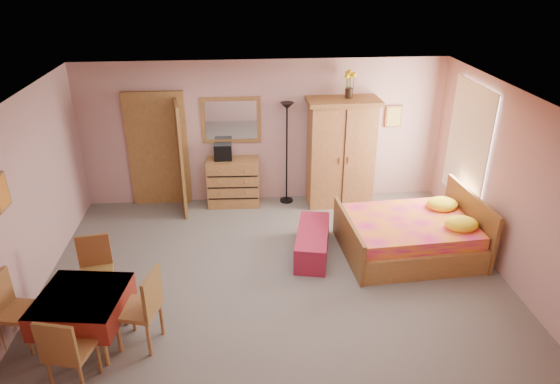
{
  "coord_description": "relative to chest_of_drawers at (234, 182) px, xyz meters",
  "views": [
    {
      "loc": [
        -0.44,
        -6.06,
        4.18
      ],
      "look_at": [
        0.1,
        0.3,
        1.15
      ],
      "focal_mm": 32.0,
      "sensor_mm": 36.0,
      "label": 1
    }
  ],
  "objects": [
    {
      "name": "floor",
      "position": [
        0.58,
        -2.29,
        -0.44
      ],
      "size": [
        6.5,
        6.5,
        0.0
      ],
      "primitive_type": "plane",
      "color": "slate",
      "rests_on": "ground"
    },
    {
      "name": "ceiling",
      "position": [
        0.58,
        -2.29,
        2.16
      ],
      "size": [
        6.5,
        6.5,
        0.0
      ],
      "primitive_type": "plane",
      "rotation": [
        3.14,
        0.0,
        0.0
      ],
      "color": "brown",
      "rests_on": "wall_back"
    },
    {
      "name": "wall_back",
      "position": [
        0.58,
        0.21,
        0.86
      ],
      "size": [
        6.5,
        0.1,
        2.6
      ],
      "primitive_type": "cube",
      "color": "tan",
      "rests_on": "floor"
    },
    {
      "name": "wall_front",
      "position": [
        0.58,
        -4.79,
        0.86
      ],
      "size": [
        6.5,
        0.1,
        2.6
      ],
      "primitive_type": "cube",
      "color": "tan",
      "rests_on": "floor"
    },
    {
      "name": "wall_left",
      "position": [
        -2.67,
        -2.29,
        0.86
      ],
      "size": [
        0.1,
        5.0,
        2.6
      ],
      "primitive_type": "cube",
      "color": "tan",
      "rests_on": "floor"
    },
    {
      "name": "wall_right",
      "position": [
        3.83,
        -2.29,
        0.86
      ],
      "size": [
        0.1,
        5.0,
        2.6
      ],
      "primitive_type": "cube",
      "color": "tan",
      "rests_on": "floor"
    },
    {
      "name": "doorway",
      "position": [
        -1.32,
        0.18,
        0.58
      ],
      "size": [
        1.06,
        0.12,
        2.15
      ],
      "primitive_type": "cube",
      "color": "#9E6B35",
      "rests_on": "floor"
    },
    {
      "name": "window",
      "position": [
        3.79,
        -1.09,
        1.01
      ],
      "size": [
        0.08,
        1.4,
        1.95
      ],
      "primitive_type": "cube",
      "color": "white",
      "rests_on": "wall_right"
    },
    {
      "name": "picture_left",
      "position": [
        -2.64,
        -2.89,
        1.26
      ],
      "size": [
        0.04,
        0.32,
        0.42
      ],
      "primitive_type": "cube",
      "color": "orange",
      "rests_on": "wall_left"
    },
    {
      "name": "picture_back",
      "position": [
        2.93,
        0.18,
        1.11
      ],
      "size": [
        0.3,
        0.04,
        0.4
      ],
      "primitive_type": "cube",
      "color": "#D8BF59",
      "rests_on": "wall_back"
    },
    {
      "name": "chest_of_drawers",
      "position": [
        0.0,
        0.0,
        0.0
      ],
      "size": [
        0.95,
        0.5,
        0.88
      ],
      "primitive_type": "cube",
      "rotation": [
        0.0,
        0.0,
        -0.04
      ],
      "color": "#A16836",
      "rests_on": "floor"
    },
    {
      "name": "wall_mirror",
      "position": [
        0.0,
        0.21,
        1.11
      ],
      "size": [
        1.06,
        0.07,
        0.83
      ],
      "primitive_type": "cube",
      "rotation": [
        0.0,
        0.0,
        -0.02
      ],
      "color": "white",
      "rests_on": "wall_back"
    },
    {
      "name": "stereo",
      "position": [
        -0.16,
        0.02,
        0.59
      ],
      "size": [
        0.31,
        0.23,
        0.29
      ],
      "primitive_type": "cube",
      "rotation": [
        0.0,
        0.0,
        -0.01
      ],
      "color": "black",
      "rests_on": "chest_of_drawers"
    },
    {
      "name": "floor_lamp",
      "position": [
        0.98,
        0.03,
        0.51
      ],
      "size": [
        0.29,
        0.29,
        1.89
      ],
      "primitive_type": "cube",
      "rotation": [
        0.0,
        0.0,
        -0.23
      ],
      "color": "black",
      "rests_on": "floor"
    },
    {
      "name": "wardrobe",
      "position": [
        1.94,
        -0.11,
        0.54
      ],
      "size": [
        1.26,
        0.67,
        1.97
      ],
      "primitive_type": "cube",
      "rotation": [
        0.0,
        0.0,
        0.02
      ],
      "color": "#AB6A3A",
      "rests_on": "floor"
    },
    {
      "name": "sunflower_vase",
      "position": [
        2.04,
        -0.04,
        1.77
      ],
      "size": [
        0.2,
        0.2,
        0.48
      ],
      "primitive_type": "cube",
      "rotation": [
        0.0,
        0.0,
        0.03
      ],
      "color": "yellow",
      "rests_on": "wardrobe"
    },
    {
      "name": "bed",
      "position": [
        2.67,
        -1.91,
        0.02
      ],
      "size": [
        2.1,
        1.7,
        0.93
      ],
      "primitive_type": "cube",
      "rotation": [
        0.0,
        0.0,
        0.06
      ],
      "color": "#DF1579",
      "rests_on": "floor"
    },
    {
      "name": "bench",
      "position": [
        1.2,
        -1.84,
        -0.23
      ],
      "size": [
        0.71,
        1.31,
        0.41
      ],
      "primitive_type": "cube",
      "rotation": [
        0.0,
        0.0,
        -0.21
      ],
      "color": "maroon",
      "rests_on": "floor"
    },
    {
      "name": "dining_table",
      "position": [
        -1.73,
        -3.55,
        -0.09
      ],
      "size": [
        1.07,
        1.07,
        0.69
      ],
      "primitive_type": "cube",
      "rotation": [
        0.0,
        0.0,
        -0.14
      ],
      "color": "maroon",
      "rests_on": "floor"
    },
    {
      "name": "chair_south",
      "position": [
        -1.69,
        -4.18,
        0.03
      ],
      "size": [
        0.52,
        0.52,
        0.95
      ],
      "primitive_type": "cube",
      "rotation": [
        0.0,
        0.0,
        -0.25
      ],
      "color": "brown",
      "rests_on": "floor"
    },
    {
      "name": "chair_north",
      "position": [
        -1.78,
        -2.79,
        0.02
      ],
      "size": [
        0.49,
        0.49,
        0.93
      ],
      "primitive_type": "cube",
      "rotation": [
        0.0,
        0.0,
        3.31
      ],
      "color": "olive",
      "rests_on": "floor"
    },
    {
      "name": "chair_west",
      "position": [
        -2.47,
        -3.49,
        0.03
      ],
      "size": [
        0.5,
        0.5,
        0.93
      ],
      "primitive_type": "cube",
      "rotation": [
        0.0,
        0.0,
        -1.78
      ],
      "color": "#B0723B",
      "rests_on": "floor"
    },
    {
      "name": "chair_east",
      "position": [
        -1.1,
        -3.61,
        0.06
      ],
      "size": [
        0.56,
        0.56,
        1.0
      ],
      "primitive_type": "cube",
      "rotation": [
        0.0,
        0.0,
        1.31
      ],
      "color": "#9F6636",
      "rests_on": "floor"
    }
  ]
}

